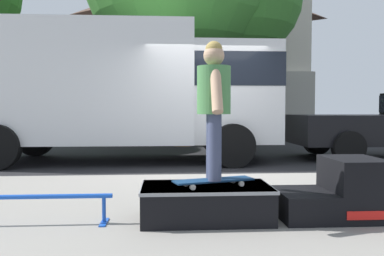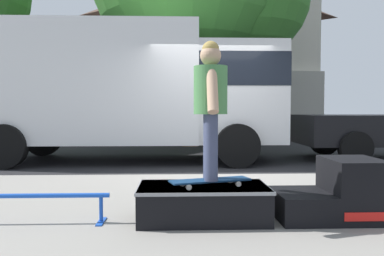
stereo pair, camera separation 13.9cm
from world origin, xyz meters
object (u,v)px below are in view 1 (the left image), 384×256
skate_box (206,201)px  grind_rail (40,202)px  skater_kid (214,98)px  kicker_ramp (338,193)px  skateboard (214,181)px  box_truck (124,87)px

skate_box → grind_rail: skate_box is taller
grind_rail → skater_kid: (1.63, -0.01, 0.97)m
kicker_ramp → grind_rail: size_ratio=0.76×
skate_box → skater_kid: size_ratio=0.96×
skateboard → box_truck: 5.80m
kicker_ramp → skate_box: bearing=180.0°
kicker_ramp → skateboard: 1.26m
skate_box → kicker_ramp: (1.32, -0.00, 0.06)m
skateboard → box_truck: bearing=104.3°
kicker_ramp → grind_rail: bearing=-179.0°
skateboard → skate_box: bearing=138.4°
skateboard → skater_kid: bearing=-97.1°
skater_kid → box_truck: size_ratio=0.19×
skate_box → skater_kid: skater_kid is taller
kicker_ramp → box_truck: size_ratio=0.15×
grind_rail → box_truck: (0.23, 5.49, 1.37)m
grind_rail → box_truck: bearing=87.6°
kicker_ramp → box_truck: (-2.65, 5.44, 1.34)m
skater_kid → box_truck: bearing=104.3°
kicker_ramp → grind_rail: kicker_ramp is taller
skate_box → box_truck: 5.78m
kicker_ramp → skateboard: (-1.25, -0.06, 0.15)m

